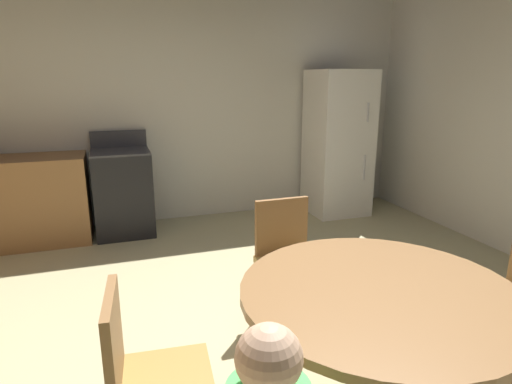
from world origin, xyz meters
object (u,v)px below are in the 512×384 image
at_px(dining_table, 377,319).
at_px(chair_north, 288,255).
at_px(oven_range, 123,192).
at_px(refrigerator, 338,143).
at_px(chair_west, 146,375).

xyz_separation_m(dining_table, chair_north, (-0.01, 1.02, -0.10)).
bearing_deg(chair_north, dining_table, 0.00).
height_order(oven_range, chair_north, oven_range).
distance_m(dining_table, chair_north, 1.03).
relative_size(refrigerator, chair_north, 2.02).
distance_m(refrigerator, dining_table, 3.59).
bearing_deg(dining_table, chair_west, 175.01).
height_order(refrigerator, dining_table, refrigerator).
height_order(oven_range, dining_table, oven_range).
bearing_deg(chair_north, oven_range, -156.63).
bearing_deg(dining_table, chair_north, 90.47).
bearing_deg(oven_range, refrigerator, -1.19).
distance_m(refrigerator, chair_north, 2.73).
relative_size(refrigerator, dining_table, 1.41).
relative_size(oven_range, dining_table, 0.88).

